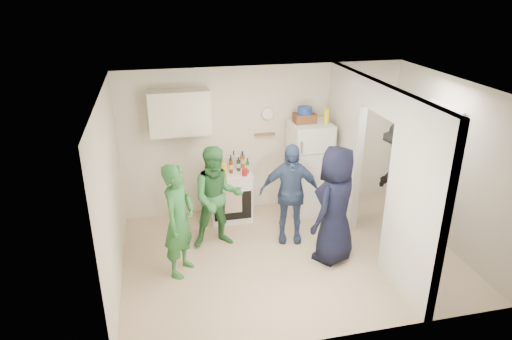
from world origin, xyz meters
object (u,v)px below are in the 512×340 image
Objects in this scene: blue_bowl at (305,110)px; person_navy at (335,205)px; wicker_basket at (304,118)px; yellow_cup_stack_top at (326,116)px; fridge at (309,168)px; person_green_center at (217,198)px; person_denim at (290,193)px; person_green_left at (179,220)px; stove at (230,195)px; person_nook at (400,182)px.

person_navy is at bearing -91.11° from blue_bowl.
blue_bowl reaches higher than wicker_basket.
wicker_basket is at bearing 154.89° from yellow_cup_stack_top.
blue_bowl is at bearing 153.43° from fridge.
wicker_basket is at bearing 26.76° from person_green_center.
person_navy is at bearing -91.11° from wicker_basket.
person_navy is (0.46, -0.65, 0.07)m from person_denim.
wicker_basket is at bearing -26.16° from person_green_left.
person_denim reaches higher than stove.
blue_bowl is at bearing 0.90° from stove.
person_nook is at bearing -8.38° from person_green_center.
person_nook is at bearing -45.87° from wicker_basket.
person_denim is (-0.59, -0.86, -0.01)m from fridge.
fridge is at bearing -26.57° from wicker_basket.
fridge is 1.86m from person_green_center.
wicker_basket is 0.19× the size of person_nook.
person_denim is (-0.81, -0.76, -0.94)m from yellow_cup_stack_top.
stove is at bearing 67.78° from person_green_center.
person_nook is (1.15, -1.19, -0.74)m from wicker_basket.
person_green_left is (-0.91, -1.40, 0.38)m from stove.
person_navy is at bearing -94.92° from fridge.
blue_bowl is 1.83m from person_navy.
person_green_left reaches higher than person_denim.
blue_bowl is 0.36m from yellow_cup_stack_top.
stove is 3.50× the size of blue_bowl.
person_denim is (1.69, 0.51, -0.02)m from person_green_left.
blue_bowl reaches higher than person_green_left.
person_nook is at bearing -45.87° from blue_bowl.
person_navy is (-0.13, -1.51, 0.06)m from fridge.
person_denim is at bearing -124.58° from fridge.
person_navy is (-0.35, -1.41, -0.86)m from yellow_cup_stack_top.
person_navy is (-0.03, -1.56, -0.94)m from blue_bowl.
yellow_cup_stack_top is at bearing -24.44° from fridge.
person_denim is (1.09, -0.08, -0.00)m from person_green_center.
fridge is 6.66× the size of blue_bowl.
person_green_center is 1.72m from person_navy.
fridge is 1.56m from person_nook.
person_green_center is (-1.58, -0.83, -1.01)m from blue_bowl.
yellow_cup_stack_top is 2.23m from person_green_center.
wicker_basket is at bearing 74.63° from person_denim.
blue_bowl reaches higher than person_green_center.
stove is 0.49× the size of person_navy.
person_green_center is at bearing -155.13° from fridge.
person_nook is at bearing 159.09° from person_navy.
person_nook reaches higher than yellow_cup_stack_top.
person_green_center is 0.85× the size of person_nook.
stove is 2.06m from yellow_cup_stack_top.
blue_bowl is 0.15× the size of person_green_center.
fridge is at bearing -130.58° from person_nook.
wicker_basket is 0.36m from yellow_cup_stack_top.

